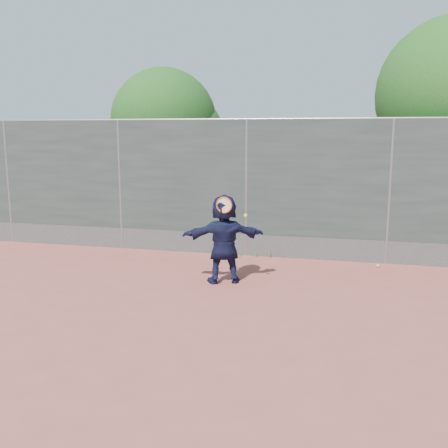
# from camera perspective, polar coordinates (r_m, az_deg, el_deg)

# --- Properties ---
(ground) EXTENTS (80.00, 80.00, 0.00)m
(ground) POSITION_cam_1_polar(r_m,az_deg,el_deg) (7.97, -2.49, -9.55)
(ground) COLOR #9E4C42
(ground) RESTS_ON ground
(player) EXTENTS (1.59, 1.00, 1.63)m
(player) POSITION_cam_1_polar(r_m,az_deg,el_deg) (9.07, 0.00, -1.69)
(player) COLOR #131736
(player) RESTS_ON ground
(ball_ground) EXTENTS (0.07, 0.07, 0.07)m
(ball_ground) POSITION_cam_1_polar(r_m,az_deg,el_deg) (10.71, 17.19, -4.59)
(ball_ground) COLOR #B5DC31
(ball_ground) RESTS_ON ground
(fence) EXTENTS (20.00, 0.06, 3.03)m
(fence) POSITION_cam_1_polar(r_m,az_deg,el_deg) (10.96, 2.56, 4.46)
(fence) COLOR #38423D
(fence) RESTS_ON ground
(swing_action) EXTENTS (0.57, 0.15, 0.51)m
(swing_action) POSITION_cam_1_polar(r_m,az_deg,el_deg) (8.75, 0.24, 1.94)
(swing_action) COLOR #E14E15
(swing_action) RESTS_ON ground
(tree_left) EXTENTS (3.15, 3.00, 4.53)m
(tree_left) POSITION_cam_1_polar(r_m,az_deg,el_deg) (14.61, -6.22, 11.24)
(tree_left) COLOR #382314
(tree_left) RESTS_ON ground
(weed_clump) EXTENTS (0.68, 0.07, 0.30)m
(weed_clump) POSITION_cam_1_polar(r_m,az_deg,el_deg) (11.04, 3.89, -3.15)
(weed_clump) COLOR #387226
(weed_clump) RESTS_ON ground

